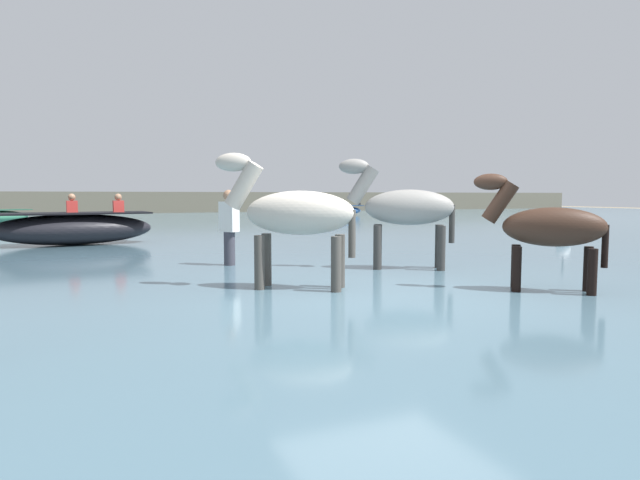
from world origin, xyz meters
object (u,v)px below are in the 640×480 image
horse_lead_pinto (294,217)px  horse_trailing_grey (404,210)px  boat_near_port (339,210)px  horse_flank_dark_bay (548,230)px  boat_mid_outer (73,228)px  person_wading_close (229,232)px  channel_buoy (564,235)px

horse_lead_pinto → horse_trailing_grey: (2.43, 1.11, 0.03)m
horse_lead_pinto → boat_near_port: 26.66m
horse_flank_dark_bay → boat_mid_outer: bearing=120.7°
horse_flank_dark_bay → horse_trailing_grey: bearing=101.3°
horse_lead_pinto → horse_trailing_grey: 2.67m
horse_trailing_grey → person_wading_close: (-2.64, 1.62, -0.41)m
horse_lead_pinto → horse_flank_dark_bay: 3.33m
person_wading_close → horse_lead_pinto: bearing=-85.6°
boat_near_port → channel_buoy: size_ratio=3.82×
horse_flank_dark_bay → channel_buoy: 8.31m
channel_buoy → boat_mid_outer: bearing=160.1°
boat_mid_outer → person_wading_close: 6.16m
horse_trailing_grey → channel_buoy: 7.39m
horse_trailing_grey → boat_near_port: size_ratio=0.63×
horse_trailing_grey → person_wading_close: horse_trailing_grey is taller
boat_near_port → channel_buoy: bearing=-98.0°
horse_lead_pinto → horse_trailing_grey: bearing=24.6°
person_wading_close → horse_trailing_grey: bearing=-31.5°
boat_near_port → person_wading_close: (-12.22, -21.06, 0.28)m
horse_lead_pinto → person_wading_close: (-0.21, 2.73, -0.38)m
boat_mid_outer → channel_buoy: size_ratio=4.44×
horse_trailing_grey → horse_flank_dark_bay: horse_trailing_grey is taller
horse_trailing_grey → horse_lead_pinto: bearing=-155.4°
channel_buoy → horse_trailing_grey: bearing=-157.6°
person_wading_close → channel_buoy: person_wading_close is taller
channel_buoy → horse_lead_pinto: bearing=-157.0°
boat_mid_outer → person_wading_close: size_ratio=2.43×
person_wading_close → boat_near_port: bearing=59.9°
boat_mid_outer → person_wading_close: (2.66, -5.56, 0.18)m
horse_flank_dark_bay → boat_near_port: bearing=70.3°
horse_lead_pinto → channel_buoy: 10.04m
horse_trailing_grey → boat_mid_outer: (-5.29, 7.18, -0.58)m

